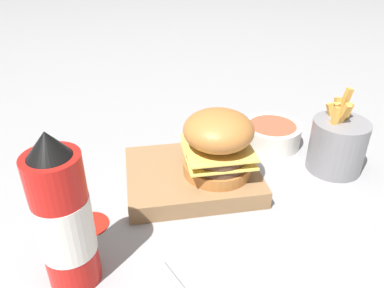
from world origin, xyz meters
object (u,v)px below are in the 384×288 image
burger (218,143)px  ketchup_bottle (64,219)px  serving_board (192,176)px  fries_basket (337,144)px  side_bowl (272,134)px

burger → ketchup_bottle: (-0.23, -0.16, 0.01)m
serving_board → fries_basket: (0.27, 0.00, 0.04)m
serving_board → fries_basket: bearing=0.5°
serving_board → burger: (0.04, -0.02, 0.07)m
serving_board → ketchup_bottle: size_ratio=1.05×
burger → ketchup_bottle: ketchup_bottle is taller
ketchup_bottle → fries_basket: ketchup_bottle is taller
side_bowl → serving_board: bearing=-149.9°
ketchup_bottle → burger: bearing=35.6°
burger → fries_basket: size_ratio=0.78×
fries_basket → ketchup_bottle: bearing=-158.4°
burger → fries_basket: 0.24m
serving_board → ketchup_bottle: ketchup_bottle is taller
fries_basket → side_bowl: 0.14m
serving_board → fries_basket: size_ratio=1.52×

